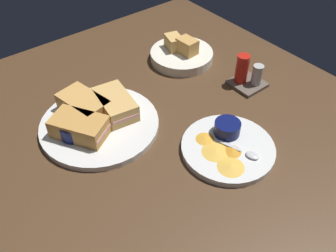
% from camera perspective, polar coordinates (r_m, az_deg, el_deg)
% --- Properties ---
extents(ground_plane, '(1.10, 1.10, 0.03)m').
position_cam_1_polar(ground_plane, '(0.93, -2.03, -0.45)').
color(ground_plane, '#4C331E').
extents(plate_sandwich_main, '(0.30, 0.30, 0.02)m').
position_cam_1_polar(plate_sandwich_main, '(0.92, -10.80, 0.23)').
color(plate_sandwich_main, silver).
rests_on(plate_sandwich_main, ground_plane).
extents(sandwich_half_near, '(0.14, 0.09, 0.05)m').
position_cam_1_polar(sandwich_half_near, '(0.93, -8.38, 3.45)').
color(sandwich_half_near, tan).
rests_on(sandwich_half_near, plate_sandwich_main).
extents(sandwich_half_far, '(0.14, 0.10, 0.05)m').
position_cam_1_polar(sandwich_half_far, '(0.94, -13.26, 3.24)').
color(sandwich_half_far, tan).
rests_on(sandwich_half_far, plate_sandwich_main).
extents(sandwich_half_extra, '(0.15, 0.13, 0.05)m').
position_cam_1_polar(sandwich_half_extra, '(0.88, -13.89, -0.13)').
color(sandwich_half_extra, '#C68C42').
rests_on(sandwich_half_extra, plate_sandwich_main).
extents(ramekin_dark_sauce, '(0.07, 0.07, 0.04)m').
position_cam_1_polar(ramekin_dark_sauce, '(0.89, -14.75, -0.31)').
color(ramekin_dark_sauce, '#0C144C').
rests_on(ramekin_dark_sauce, plate_sandwich_main).
extents(spoon_by_dark_ramekin, '(0.05, 0.10, 0.01)m').
position_cam_1_polar(spoon_by_dark_ramekin, '(0.90, -10.97, -0.35)').
color(spoon_by_dark_ramekin, silver).
rests_on(spoon_by_dark_ramekin, plate_sandwich_main).
extents(plate_chips_companion, '(0.22, 0.22, 0.02)m').
position_cam_1_polar(plate_chips_companion, '(0.86, 9.49, -3.51)').
color(plate_chips_companion, silver).
rests_on(plate_chips_companion, ground_plane).
extents(ramekin_light_gravy, '(0.06, 0.06, 0.03)m').
position_cam_1_polar(ramekin_light_gravy, '(0.87, 9.42, -0.26)').
color(ramekin_light_gravy, '#0C144C').
rests_on(ramekin_light_gravy, plate_chips_companion).
extents(spoon_by_gravy_ramekin, '(0.10, 0.04, 0.01)m').
position_cam_1_polar(spoon_by_gravy_ramekin, '(0.84, 12.47, -4.24)').
color(spoon_by_gravy_ramekin, silver).
rests_on(spoon_by_gravy_ramekin, plate_chips_companion).
extents(plantain_chip_scatter, '(0.17, 0.15, 0.01)m').
position_cam_1_polar(plantain_chip_scatter, '(0.84, 8.53, -3.58)').
color(plantain_chip_scatter, gold).
rests_on(plantain_chip_scatter, plate_chips_companion).
extents(bread_basket_rear, '(0.20, 0.20, 0.08)m').
position_cam_1_polar(bread_basket_rear, '(1.15, 2.15, 11.39)').
color(bread_basket_rear, silver).
rests_on(bread_basket_rear, ground_plane).
extents(condiment_caddy, '(0.09, 0.09, 0.10)m').
position_cam_1_polar(condiment_caddy, '(1.05, 12.46, 7.92)').
color(condiment_caddy, brown).
rests_on(condiment_caddy, ground_plane).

